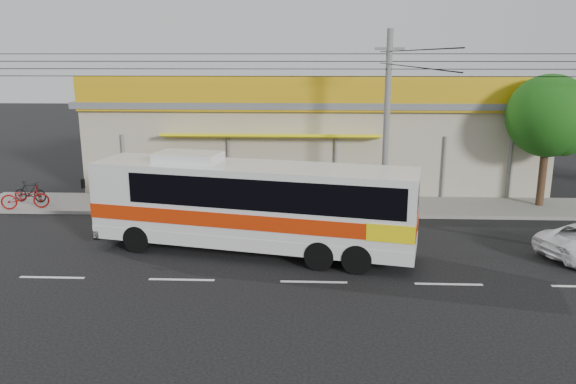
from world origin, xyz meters
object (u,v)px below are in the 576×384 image
(motorbike_dark, at_px, (30,192))
(tree_near, at_px, (552,119))
(coach_bus, at_px, (257,202))
(utility_pole, at_px, (389,64))
(motorbike_red, at_px, (25,197))

(motorbike_dark, height_order, tree_near, tree_near)
(coach_bus, xyz_separation_m, utility_pole, (4.78, 4.18, 4.47))
(motorbike_dark, distance_m, tree_near, 23.13)
(coach_bus, height_order, motorbike_red, coach_bus)
(utility_pole, distance_m, tree_near, 7.88)
(coach_bus, relative_size, motorbike_red, 5.72)
(utility_pole, bearing_deg, coach_bus, -138.82)
(coach_bus, bearing_deg, tree_near, 39.70)
(utility_pole, relative_size, tree_near, 5.80)
(motorbike_red, height_order, motorbike_dark, motorbike_red)
(motorbike_dark, relative_size, tree_near, 0.27)
(motorbike_red, xyz_separation_m, utility_pole, (15.29, -0.50, 5.61))
(coach_bus, xyz_separation_m, tree_near, (12.04, 6.20, 2.16))
(motorbike_dark, bearing_deg, tree_near, -79.99)
(motorbike_red, relative_size, motorbike_dark, 1.23)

